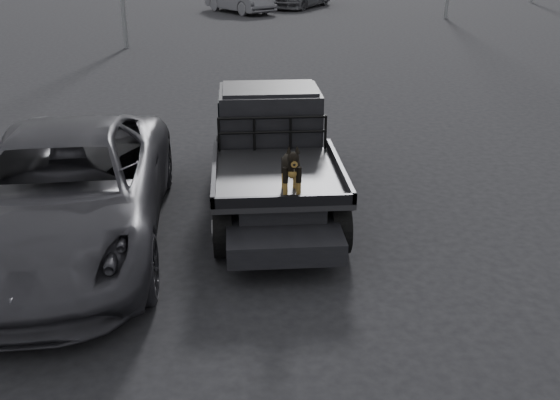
{
  "coord_description": "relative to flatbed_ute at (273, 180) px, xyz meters",
  "views": [
    {
      "loc": [
        -0.93,
        -7.25,
        4.29
      ],
      "look_at": [
        -0.38,
        -0.16,
        1.19
      ],
      "focal_mm": 40.0,
      "sensor_mm": 36.0,
      "label": 1
    }
  ],
  "objects": [
    {
      "name": "parked_suv",
      "position": [
        -3.08,
        -1.19,
        0.37
      ],
      "size": [
        3.0,
        6.11,
        1.67
      ],
      "primitive_type": "imported",
      "rotation": [
        0.0,
        0.0,
        0.04
      ],
      "color": "#2D2D32",
      "rests_on": "ground"
    },
    {
      "name": "headache_rack",
      "position": [
        0.0,
        0.2,
        0.74
      ],
      "size": [
        1.8,
        0.08,
        0.55
      ],
      "primitive_type": null,
      "color": "black",
      "rests_on": "flatbed_ute"
    },
    {
      "name": "dog",
      "position": [
        0.13,
        -1.67,
        0.83
      ],
      "size": [
        0.32,
        0.6,
        0.74
      ],
      "primitive_type": null,
      "color": "black",
      "rests_on": "flatbed_ute"
    },
    {
      "name": "flatbed_ute",
      "position": [
        0.0,
        0.0,
        0.0
      ],
      "size": [
        2.0,
        5.4,
        0.92
      ],
      "primitive_type": null,
      "color": "black",
      "rests_on": "ground"
    },
    {
      "name": "ground",
      "position": [
        0.3,
        -2.37,
        -0.46
      ],
      "size": [
        120.0,
        120.0,
        0.0
      ],
      "primitive_type": "plane",
      "color": "black",
      "rests_on": "ground"
    },
    {
      "name": "ute_cab",
      "position": [
        0.0,
        0.95,
        0.9
      ],
      "size": [
        1.72,
        1.3,
        0.88
      ],
      "primitive_type": null,
      "color": "black",
      "rests_on": "flatbed_ute"
    }
  ]
}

